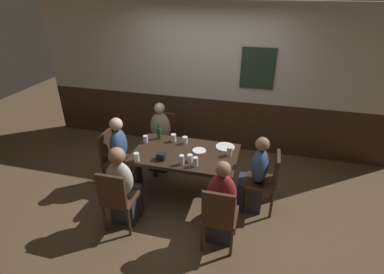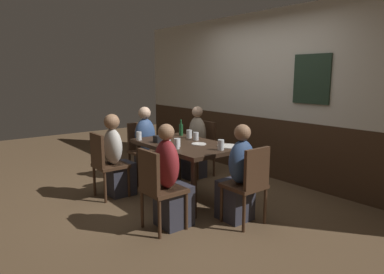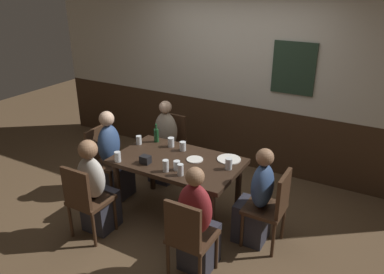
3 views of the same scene
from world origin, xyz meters
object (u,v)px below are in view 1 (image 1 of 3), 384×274
object	(u,v)px
dining_table	(185,158)
beer_glass_half	(146,139)
plate_white_large	(225,147)
chair_head_east	(267,179)
person_head_west	(123,159)
beer_bottle_green	(159,133)
person_left_near	(124,190)
tumbler_water	(174,138)
condiment_caddy	(161,156)
person_left_far	(160,141)
chair_left_far	(163,136)
pint_glass_amber	(190,159)
highball_clear	(182,160)
tumbler_short	(195,162)
chair_left_near	(117,197)
beer_glass_tall	(229,152)
pint_glass_stout	(185,141)
chair_head_west	(113,157)
person_right_near	(221,207)
person_head_east	(254,179)
chair_right_near	(219,215)
pint_glass_pale	(137,157)
plate_white_small	(199,151)

from	to	relation	value
dining_table	beer_glass_half	bearing A→B (deg)	168.17
plate_white_large	chair_head_east	bearing A→B (deg)	-24.86
dining_table	chair_head_east	size ratio (longest dim) A/B	1.64
person_head_west	beer_bottle_green	bearing A→B (deg)	32.66
person_left_near	tumbler_water	xyz separation A→B (m)	(0.38, 0.95, 0.31)
beer_glass_half	condiment_caddy	xyz separation A→B (m)	(0.38, -0.39, -0.00)
person_left_far	beer_glass_half	xyz separation A→B (m)	(-0.01, -0.55, 0.31)
chair_left_far	pint_glass_amber	xyz separation A→B (m)	(0.76, -1.06, 0.29)
person_head_west	tumbler_water	size ratio (longest dim) A/B	9.85
highball_clear	tumbler_short	world-z (taller)	highball_clear
dining_table	beer_glass_half	world-z (taller)	beer_glass_half
beer_glass_half	beer_bottle_green	bearing A→B (deg)	48.92
beer_bottle_green	chair_left_near	bearing A→B (deg)	-96.75
condiment_caddy	beer_glass_tall	bearing A→B (deg)	21.03
chair_head_east	condiment_caddy	xyz separation A→B (m)	(-1.40, -0.25, 0.29)
pint_glass_stout	condiment_caddy	world-z (taller)	pint_glass_stout
chair_head_west	chair_left_far	xyz separation A→B (m)	(0.50, 0.85, 0.00)
person_left_near	person_right_near	distance (m)	1.27
beer_glass_half	plate_white_large	distance (m)	1.17
chair_left_near	person_left_far	distance (m)	1.53
person_left_far	beer_glass_tall	xyz separation A→B (m)	(1.23, -0.60, 0.32)
chair_head_east	pint_glass_stout	distance (m)	1.27
person_head_east	tumbler_short	size ratio (longest dim) A/B	8.68
chair_left_far	tumbler_short	size ratio (longest dim) A/B	6.89
chair_left_near	person_right_near	bearing A→B (deg)	7.34
chair_head_west	pint_glass_amber	world-z (taller)	chair_head_west
chair_right_near	chair_head_east	bearing A→B (deg)	59.30
pint_glass_pale	plate_white_small	xyz separation A→B (m)	(0.74, 0.46, -0.05)
dining_table	chair_right_near	xyz separation A→B (m)	(0.63, -0.85, -0.15)
pint_glass_stout	dining_table	bearing A→B (deg)	-72.99
chair_left_near	beer_glass_half	world-z (taller)	chair_left_near
chair_left_far	beer_bottle_green	bearing A→B (deg)	-75.86
tumbler_water	condiment_caddy	world-z (taller)	tumbler_water
chair_head_east	person_left_far	size ratio (longest dim) A/B	0.77
chair_left_far	chair_left_near	bearing A→B (deg)	-90.00
beer_glass_half	chair_head_west	bearing A→B (deg)	-164.59
chair_right_near	beer_glass_half	world-z (taller)	chair_right_near
chair_head_east	person_left_near	size ratio (longest dim) A/B	0.78
chair_left_near	person_left_far	size ratio (longest dim) A/B	0.77
person_head_west	beer_glass_half	size ratio (longest dim) A/B	10.50
plate_white_large	chair_left_near	bearing A→B (deg)	-135.22
beer_glass_tall	plate_white_large	world-z (taller)	beer_glass_tall
chair_head_east	beer_bottle_green	world-z (taller)	beer_bottle_green
highball_clear	beer_glass_half	size ratio (longest dim) A/B	1.22
person_head_west	condiment_caddy	xyz separation A→B (m)	(0.71, -0.25, 0.30)
person_head_east	pint_glass_amber	xyz separation A→B (m)	(-0.85, -0.21, 0.32)
highball_clear	chair_left_far	bearing A→B (deg)	120.38
person_right_near	person_head_west	bearing A→B (deg)	156.98
tumbler_water	chair_left_far	bearing A→B (deg)	123.13
pint_glass_stout	beer_glass_tall	size ratio (longest dim) A/B	0.88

